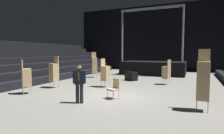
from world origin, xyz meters
name	(u,v)px	position (x,y,z in m)	size (l,w,h in m)	color
ground_plane	(112,97)	(0.00, 0.00, -0.05)	(22.00, 30.00, 0.10)	gray
arena_end_wall	(161,38)	(0.00, 15.00, 4.00)	(22.00, 0.30, 8.00)	black
bleacher_bank_left	(12,61)	(-8.38, 1.00, 1.58)	(5.25, 24.00, 3.15)	black
stage_riser	(153,67)	(0.00, 10.36, 0.72)	(6.12, 3.43, 6.32)	black
man_with_tie	(79,81)	(-0.70, -1.85, 0.95)	(0.56, 0.36, 1.68)	black
chair_stack_front_left	(26,77)	(-4.30, -1.42, 0.90)	(0.61, 0.61, 1.79)	#B2B5BA
chair_stack_front_right	(203,80)	(4.08, -0.88, 1.15)	(0.46, 0.46, 2.31)	#B2B5BA
chair_stack_mid_left	(105,73)	(-1.36, 2.03, 0.90)	(0.52, 0.52, 1.79)	#B2B5BA
chair_stack_mid_right	(54,72)	(-4.16, 0.56, 0.98)	(0.52, 0.52, 1.96)	#B2B5BA
chair_stack_mid_centre	(94,65)	(-4.28, 5.84, 1.11)	(0.62, 0.62, 2.22)	#B2B5BA
chair_stack_rear_left	(166,72)	(2.06, 4.53, 0.86)	(0.57, 0.57, 1.71)	#B2B5BA
equipment_road_case	(131,76)	(-0.72, 5.40, 0.34)	(0.90, 0.60, 0.67)	black
loose_chair_near_man	(114,87)	(0.34, -0.48, 0.53)	(0.58, 0.58, 0.95)	#B2B5BA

